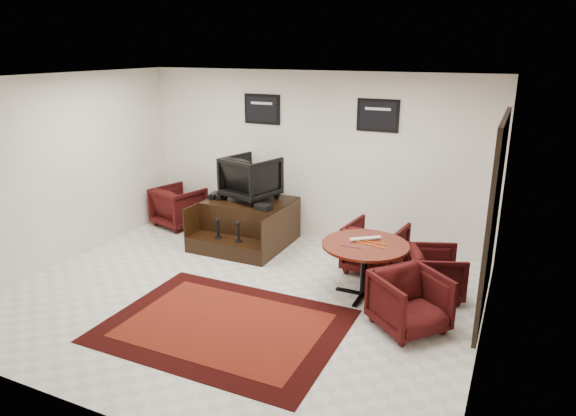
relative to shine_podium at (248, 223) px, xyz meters
The scene contains 16 objects.
ground 2.00m from the shine_podium, 64.82° to the right, with size 6.00×6.00×0.00m, color beige.
room_shell 2.54m from the shine_podium, 53.14° to the right, with size 6.02×5.02×2.81m.
area_rug 2.75m from the shine_podium, 66.86° to the right, with size 2.74×2.06×0.01m.
shine_podium is the anchor object (origin of this frame).
shine_chair 0.80m from the shine_podium, 90.00° to the left, with size 0.78×0.73×0.81m, color black.
shoes_pair 0.69m from the shine_podium, behind, with size 0.25×0.29×0.10m.
polish_kit 0.69m from the shine_podium, 32.56° to the right, with size 0.25×0.18×0.09m, color black.
umbrella_black 0.81m from the shine_podium, behind, with size 0.29×0.11×0.79m, color black, non-canonical shape.
umbrella_hooked 0.79m from the shine_podium, behind, with size 0.29×0.11×0.78m, color black, non-canonical shape.
armchair_side 1.59m from the shine_podium, behind, with size 0.78×0.73×0.80m, color black.
meeting_table 2.58m from the shine_podium, 24.49° to the right, with size 1.12×1.12×0.73m.
table_chair_back 2.26m from the shine_podium, ahead, with size 0.78×0.73×0.80m, color black.
table_chair_window 3.25m from the shine_podium, 12.20° to the right, with size 0.70×0.65×0.72m, color black.
table_chair_corner 3.48m from the shine_podium, 28.54° to the right, with size 0.74×0.69×0.76m, color black.
paper_roll 2.52m from the shine_podium, 22.46° to the right, with size 0.05×0.05×0.42m, color white.
table_clutter 2.63m from the shine_podium, 24.32° to the right, with size 0.57×0.31×0.01m.
Camera 1 is at (3.17, -5.28, 3.15)m, focal length 32.00 mm.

